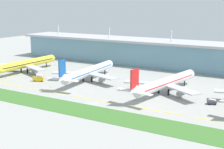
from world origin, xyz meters
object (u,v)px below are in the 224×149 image
Objects in this scene: safety_cone_left_wingtip at (51,87)px; safety_cone_nose_front at (46,83)px; baggage_cart at (212,102)px; safety_cone_right_wingtip at (73,86)px; pushback_tug at (212,102)px; airliner_far_middle at (165,83)px; fuel_truck at (39,78)px; airliner_near_middle at (88,72)px; airliner_nearest at (25,64)px.

safety_cone_left_wingtip is 1.00× the size of safety_cone_nose_front.
safety_cone_right_wingtip is (-82.98, -7.75, -0.91)m from baggage_cart.
baggage_cart reaches higher than pushback_tug.
safety_cone_nose_front is at bearing -168.10° from airliner_far_middle.
airliner_far_middle reaches higher than fuel_truck.
pushback_tug is 7.15× the size of safety_cone_nose_front.
safety_cone_right_wingtip is (-83.21, -6.57, -0.75)m from pushback_tug.
baggage_cart reaches higher than safety_cone_left_wingtip.
safety_cone_right_wingtip is at bearing 0.39° from fuel_truck.
airliner_far_middle reaches higher than safety_cone_left_wingtip.
airliner_far_middle is 77.08m from safety_cone_nose_front.
baggage_cart is 5.30× the size of safety_cone_nose_front.
airliner_near_middle is 99.86× the size of safety_cone_right_wingtip.
airliner_far_middle is at bearing -1.51° from airliner_nearest.
airliner_far_middle is at bearing 19.50° from safety_cone_left_wingtip.
baggage_cart is at bearing 5.34° from safety_cone_right_wingtip.
fuel_truck is at bearing 166.49° from safety_cone_nose_front.
safety_cone_right_wingtip is (57.13, -16.66, -6.10)m from airliner_nearest.
airliner_near_middle is 18.83× the size of baggage_cart.
airliner_near_middle is 28.75m from safety_cone_left_wingtip.
airliner_nearest is 41.71m from safety_cone_nose_front.
airliner_far_middle is at bearing 165.89° from pushback_tug.
airliner_nearest reaches higher than pushback_tug.
airliner_nearest is at bearing 175.89° from pushback_tug.
airliner_far_middle is 9.01× the size of fuel_truck.
safety_cone_left_wingtip is 12.38m from safety_cone_nose_front.
safety_cone_left_wingtip is at bearing -26.82° from fuel_truck.
safety_cone_left_wingtip and safety_cone_right_wingtip have the same top height.
airliner_near_middle is at bearing 31.30° from fuel_truck.
pushback_tug is (140.34, -10.09, -5.35)m from airliner_nearest.
safety_cone_nose_front is 20.51m from safety_cone_right_wingtip.
airliner_nearest is 0.98× the size of airliner_far_middle.
fuel_truck is at bearing -176.53° from pushback_tug.
airliner_nearest reaches higher than safety_cone_nose_front.
airliner_far_middle reaches higher than pushback_tug.
safety_cone_nose_front is (36.73, -18.79, -6.10)m from airliner_nearest.
airliner_nearest reaches higher than baggage_cart.
fuel_truck is 10.92× the size of safety_cone_nose_front.
safety_cone_left_wingtip is (18.12, -9.16, -1.91)m from fuel_truck.
airliner_nearest is 140.81m from pushback_tug.
safety_cone_left_wingtip is 13.95m from safety_cone_right_wingtip.
safety_cone_left_wingtip is at bearing -169.61° from baggage_cart.
pushback_tug reaches higher than safety_cone_nose_front.
airliner_near_middle reaches higher than baggage_cart.
baggage_cart is at bearing 100.70° from pushback_tug.
baggage_cart is (140.12, -8.91, -5.19)m from airliner_nearest.
pushback_tug is 1.35× the size of baggage_cart.
fuel_truck is (-111.45, -7.95, 1.00)m from baggage_cart.
airliner_far_middle is (111.92, -2.94, 0.00)m from airliner_nearest.
baggage_cart is 5.30× the size of safety_cone_right_wingtip.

